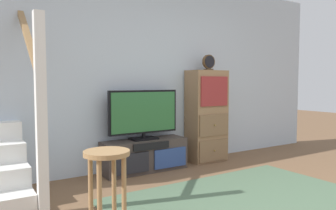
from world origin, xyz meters
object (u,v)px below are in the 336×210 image
at_px(television, 144,113).
at_px(side_cabinet, 207,116).
at_px(bar_stool_near, 107,174).
at_px(desk_clock, 209,63).
at_px(media_console, 145,155).

relative_size(television, side_cabinet, 0.73).
height_order(side_cabinet, bar_stool_near, side_cabinet).
xyz_separation_m(desk_clock, bar_stool_near, (-2.23, -1.55, -0.97)).
relative_size(television, bar_stool_near, 1.45).
bearing_deg(bar_stool_near, television, 54.05).
bearing_deg(desk_clock, television, 178.48).
relative_size(media_console, bar_stool_near, 1.68).
bearing_deg(media_console, television, 90.00).
xyz_separation_m(television, bar_stool_near, (-1.15, -1.58, -0.26)).
bearing_deg(bar_stool_near, media_console, 53.63).
bearing_deg(desk_clock, side_cabinet, 138.39).
xyz_separation_m(side_cabinet, desk_clock, (0.02, -0.01, 0.80)).
distance_m(side_cabinet, bar_stool_near, 2.72).
relative_size(television, desk_clock, 4.28).
relative_size(media_console, side_cabinet, 0.85).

